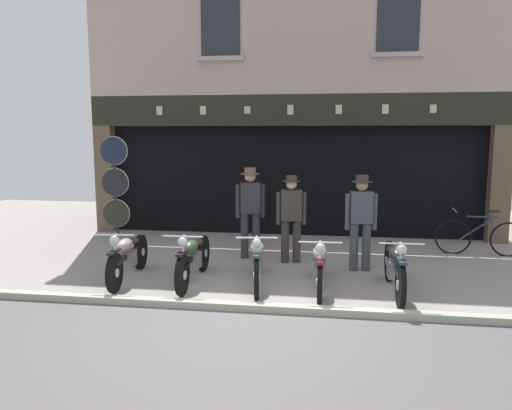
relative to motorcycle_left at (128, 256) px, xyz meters
name	(u,v)px	position (x,y,z in m)	size (l,w,h in m)	color
ground	(249,346)	(2.39, -2.17, -0.46)	(21.64, 22.00, 0.18)	gray
shop_facade	(297,159)	(2.39, 5.81, 1.33)	(9.94, 4.42, 6.49)	black
motorcycle_left	(128,256)	(0.00, 0.00, 0.00)	(0.62, 1.97, 0.91)	black
motorcycle_center_left	(193,257)	(1.11, 0.04, 0.00)	(0.62, 2.00, 0.91)	black
motorcycle_center	(257,259)	(2.15, 0.10, 0.01)	(0.62, 2.06, 0.92)	black
motorcycle_center_right	(319,263)	(3.15, 0.00, -0.01)	(0.62, 1.97, 0.90)	black
motorcycle_right	(395,266)	(4.29, -0.05, 0.01)	(0.62, 2.01, 0.92)	black
salesman_left	(250,208)	(1.77, 1.76, 0.57)	(0.55, 0.36, 1.77)	#2D2D33
shopkeeper_center	(291,215)	(2.58, 1.55, 0.50)	(0.56, 0.33, 1.65)	#38332D
salesman_right	(361,218)	(3.84, 1.18, 0.54)	(0.56, 0.35, 1.71)	#3D424C
tyre_sign_pole	(115,184)	(-1.19, 2.24, 0.96)	(0.61, 0.06, 2.37)	#232328
advert_board_near	(372,167)	(4.24, 4.21, 1.23)	(0.78, 0.03, 1.01)	silver
advert_board_far	(423,162)	(5.38, 4.21, 1.35)	(0.70, 0.03, 0.94)	beige
leaning_bicycle	(481,237)	(6.31, 2.69, -0.04)	(1.75, 0.50, 0.94)	black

